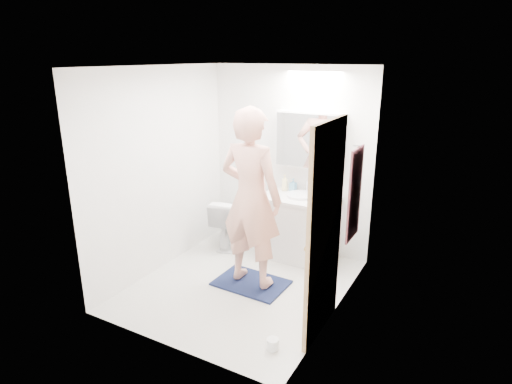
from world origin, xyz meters
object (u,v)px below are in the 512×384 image
Objects in this scene: medicine_cabinet at (310,140)px; soap_bottle_a at (285,183)px; toilet at (230,222)px; toilet_paper_roll at (273,344)px; person at (251,198)px; vanity_cabinet at (299,229)px; soap_bottle_b at (293,185)px; toothbrush_cup at (320,192)px.

medicine_cabinet is 0.65m from soap_bottle_a.
toilet reaches higher than toilet_paper_roll.
toilet is at bearing -43.47° from person.
toilet is 1.30m from person.
toilet is 0.94m from soap_bottle_a.
toilet_paper_roll is at bearing -73.41° from vanity_cabinet.
toilet is at bearing -159.48° from soap_bottle_b.
soap_bottle_b is (-0.18, 0.18, 0.51)m from vanity_cabinet.
person reaches higher than soap_bottle_b.
toilet is 6.22× the size of toilet_paper_roll.
toilet is 6.66× the size of toothbrush_cup.
toothbrush_cup is at bearing -15.28° from medicine_cabinet.
person reaches higher than toothbrush_cup.
toilet_paper_roll is at bearing 120.71° from toilet.
soap_bottle_a is at bearing 112.80° from toilet_paper_roll.
soap_bottle_b reaches higher than toilet_paper_roll.
vanity_cabinet is 1.13m from medicine_cabinet.
soap_bottle_b is at bearing -88.92° from person.
vanity_cabinet is 1.91m from toilet_paper_roll.
toothbrush_cup is (1.17, 0.28, 0.53)m from toilet.
person is 1.14m from toothbrush_cup.
vanity_cabinet is at bearing -100.19° from person.
vanity_cabinet is 1.02× the size of medicine_cabinet.
soap_bottle_b is at bearing 109.81° from toilet_paper_roll.
soap_bottle_b reaches higher than toothbrush_cup.
person is 17.96× the size of toilet_paper_roll.
person is at bearing -90.86° from soap_bottle_b.
medicine_cabinet is 1.22m from person.
person reaches higher than medicine_cabinet.
person reaches higher than toilet.
medicine_cabinet is at bearing 164.72° from toothbrush_cup.
medicine_cabinet is 1.55m from toilet.
person is (0.77, -0.78, 0.69)m from toilet.
person is at bearing -110.46° from toothbrush_cup.
vanity_cabinet reaches higher than toilet_paper_roll.
vanity_cabinet is 1.12m from person.
vanity_cabinet is at bearing -141.60° from toothbrush_cup.
toilet_paper_roll is at bearing 130.96° from person.
medicine_cabinet is 0.63m from soap_bottle_b.
soap_bottle_b is (0.02, 1.08, -0.13)m from person.
vanity_cabinet is at bearing -95.13° from medicine_cabinet.
soap_bottle_a is (-0.09, 1.05, -0.11)m from person.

